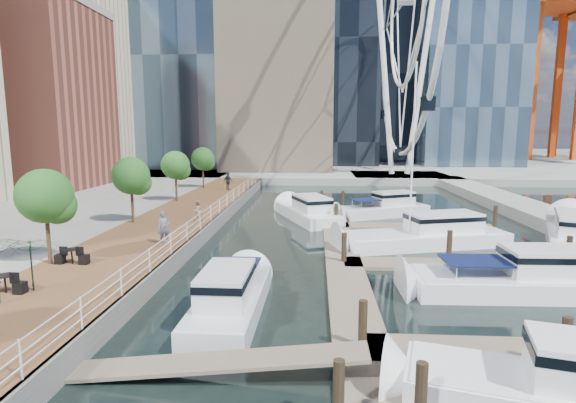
# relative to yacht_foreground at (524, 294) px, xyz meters

# --- Properties ---
(ground) EXTENTS (520.00, 520.00, 0.00)m
(ground) POSITION_rel_yacht_foreground_xyz_m (-10.93, -3.90, 0.00)
(ground) COLOR black
(ground) RESTS_ON ground
(boardwalk) EXTENTS (6.00, 60.00, 1.00)m
(boardwalk) POSITION_rel_yacht_foreground_xyz_m (-19.93, 11.10, 0.50)
(boardwalk) COLOR brown
(boardwalk) RESTS_ON ground
(seawall) EXTENTS (0.25, 60.00, 1.00)m
(seawall) POSITION_rel_yacht_foreground_xyz_m (-16.93, 11.10, 0.50)
(seawall) COLOR #595954
(seawall) RESTS_ON ground
(land_far) EXTENTS (200.00, 114.00, 1.00)m
(land_far) POSITION_rel_yacht_foreground_xyz_m (-10.93, 98.10, 0.50)
(land_far) COLOR gray
(land_far) RESTS_ON ground
(breakwater) EXTENTS (4.00, 60.00, 1.00)m
(breakwater) POSITION_rel_yacht_foreground_xyz_m (9.07, 16.10, 0.50)
(breakwater) COLOR gray
(breakwater) RESTS_ON ground
(pier) EXTENTS (14.00, 12.00, 1.00)m
(pier) POSITION_rel_yacht_foreground_xyz_m (3.07, 48.10, 0.50)
(pier) COLOR gray
(pier) RESTS_ON ground
(railing) EXTENTS (0.10, 60.00, 1.05)m
(railing) POSITION_rel_yacht_foreground_xyz_m (-17.03, 11.10, 1.52)
(railing) COLOR white
(railing) RESTS_ON boardwalk
(floating_docks) EXTENTS (16.00, 34.00, 2.60)m
(floating_docks) POSITION_rel_yacht_foreground_xyz_m (-2.97, 6.08, 0.49)
(floating_docks) COLOR #6D6051
(floating_docks) RESTS_ON ground
(street_trees) EXTENTS (2.60, 42.60, 4.60)m
(street_trees) POSITION_rel_yacht_foreground_xyz_m (-22.33, 10.10, 4.29)
(street_trees) COLOR #3F2B1C
(street_trees) RESTS_ON ground
(yacht_foreground) EXTENTS (11.13, 3.20, 2.15)m
(yacht_foreground) POSITION_rel_yacht_foreground_xyz_m (0.00, 0.00, 0.00)
(yacht_foreground) COLOR white
(yacht_foreground) RESTS_ON ground
(pedestrian_near) EXTENTS (0.80, 0.69, 1.85)m
(pedestrian_near) POSITION_rel_yacht_foreground_xyz_m (-18.13, 4.34, 1.93)
(pedestrian_near) COLOR #51566D
(pedestrian_near) RESTS_ON boardwalk
(pedestrian_mid) EXTENTS (0.86, 0.92, 1.50)m
(pedestrian_mid) POSITION_rel_yacht_foreground_xyz_m (-17.92, 10.81, 1.75)
(pedestrian_mid) COLOR gray
(pedestrian_mid) RESTS_ON boardwalk
(pedestrian_far) EXTENTS (1.23, 0.97, 1.94)m
(pedestrian_far) POSITION_rel_yacht_foreground_xyz_m (-19.09, 28.18, 1.97)
(pedestrian_far) COLOR #31333D
(pedestrian_far) RESTS_ON boardwalk
(moored_yachts) EXTENTS (26.53, 33.58, 11.50)m
(moored_yachts) POSITION_rel_yacht_foreground_xyz_m (-2.40, 8.43, 0.00)
(moored_yachts) COLOR white
(moored_yachts) RESTS_ON ground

